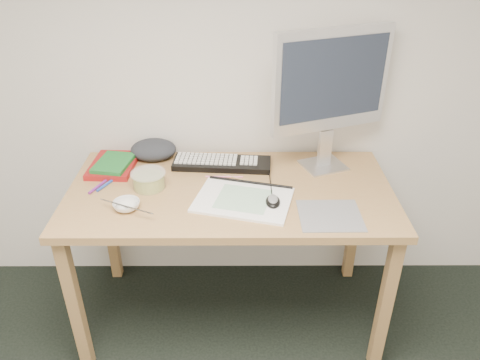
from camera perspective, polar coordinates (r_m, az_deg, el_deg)
The scene contains 19 objects.
room_shell at distance 0.38m, azimuth -0.09°, elevation -8.61°, with size 3.60×3.60×3.60m.
desk at distance 2.06m, azimuth -1.17°, elevation -3.00°, with size 1.40×0.70×0.75m.
mousepad at distance 1.88m, azimuth 10.92°, elevation -4.27°, with size 0.25×0.22×0.00m, color slate.
sketchpad at distance 1.93m, azimuth 0.38°, elevation -2.44°, with size 0.39×0.28×0.01m, color white.
keyboard at distance 2.19m, azimuth -2.21°, elevation 2.04°, with size 0.45×0.14×0.03m, color black.
monitor at distance 2.07m, azimuth 11.07°, elevation 11.37°, with size 0.52×0.23×0.64m.
mouse at distance 1.90m, azimuth 4.04°, elevation -2.38°, with size 0.06×0.10×0.03m, color black.
rice_bowl at distance 1.93m, azimuth -13.67°, elevation -3.02°, with size 0.11×0.11×0.03m, color white.
chopsticks at distance 1.89m, azimuth -13.69°, elevation -3.15°, with size 0.02×0.02×0.24m, color #BBBBBD.
fruit_tub at distance 2.05m, azimuth -11.06°, elevation 0.00°, with size 0.15×0.15×0.07m, color #BABF43.
book_red at distance 2.26m, azimuth -15.19°, elevation 1.75°, with size 0.20×0.26×0.03m, color maroon.
book_green at distance 2.23m, azimuth -15.15°, elevation 2.02°, with size 0.15×0.20×0.02m, color #1A6A28.
cloth_lump at distance 2.30m, azimuth -10.51°, elevation 3.66°, with size 0.18×0.15×0.08m, color #24282B.
pencil_pink at distance 2.10m, azimuth -1.93°, elevation 0.40°, with size 0.01×0.01×0.17m, color pink.
pencil_tan at distance 2.08m, azimuth 0.01°, elevation 0.11°, with size 0.01×0.01×0.17m, color tan.
pencil_black at distance 2.03m, azimuth 0.31°, elevation -0.79°, with size 0.01×0.01×0.16m, color black.
marker_blue at distance 2.12m, azimuth -15.92°, elevation -0.47°, with size 0.01×0.01×0.13m, color #2145B3.
marker_orange at distance 2.21m, azimuth -13.87°, elevation 1.07°, with size 0.01×0.01×0.14m, color #C56417.
marker_purple at distance 2.12m, azimuth -16.85°, elevation -0.70°, with size 0.01×0.01×0.13m, color #752484.
Camera 1 is at (-0.00, -0.30, 1.80)m, focal length 35.00 mm.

